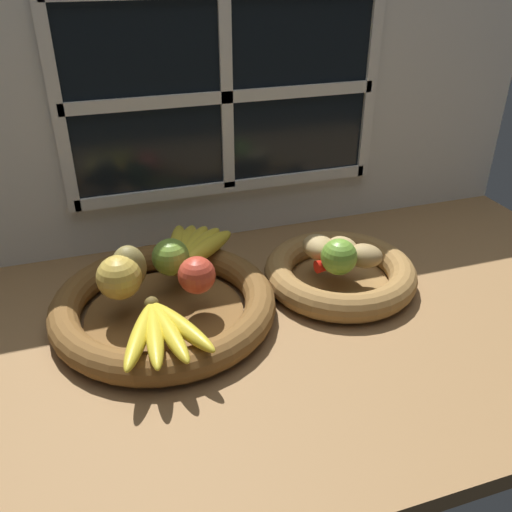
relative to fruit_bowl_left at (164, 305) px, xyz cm
name	(u,v)px	position (x,y,z in cm)	size (l,w,h in cm)	color
ground_plane	(271,307)	(19.39, -1.13, -3.98)	(140.00, 90.00, 3.00)	olive
back_wall	(224,110)	(19.39, 28.64, 25.40)	(140.00, 4.60, 55.00)	silver
fruit_bowl_left	(164,305)	(0.00, 0.00, 0.00)	(39.05, 39.05, 5.34)	brown
fruit_bowl_right	(340,273)	(33.74, 0.00, 0.02)	(28.99, 28.99, 5.34)	olive
apple_golden_left	(119,277)	(-6.83, 0.65, 6.62)	(7.54, 7.54, 7.54)	gold
apple_green_back	(171,257)	(2.63, 5.43, 6.23)	(6.74, 6.74, 6.74)	#7AA338
apple_red_right	(197,275)	(5.74, -1.80, 6.08)	(6.46, 6.46, 6.46)	#CC422D
pear_brown	(129,267)	(-4.91, 2.98, 6.88)	(5.93, 5.66, 8.04)	olive
banana_bunch_front	(161,331)	(-2.30, -12.62, 4.18)	(14.90, 17.52, 2.66)	gold
banana_bunch_back	(191,247)	(7.49, 10.85, 4.53)	(15.50, 17.99, 3.35)	yellow
potato_large	(342,250)	(33.74, 0.00, 5.14)	(7.28, 5.97, 4.56)	tan
potato_oblong	(319,247)	(30.28, 2.69, 4.98)	(7.20, 5.86, 4.25)	tan
potato_small	(364,256)	(36.82, -3.07, 5.02)	(6.66, 5.14, 4.33)	#A38451
lime_near	(339,257)	(31.26, -3.72, 6.14)	(6.58, 6.58, 6.58)	#6B9E33
chili_pepper	(344,261)	(33.12, -2.18, 4.04)	(2.37, 2.37, 11.23)	red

